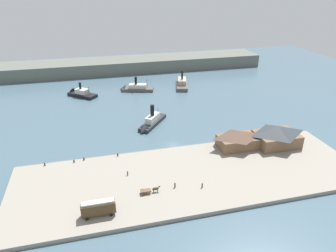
{
  "coord_description": "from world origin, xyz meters",
  "views": [
    {
      "loc": [
        -27.35,
        -99.58,
        56.98
      ],
      "look_at": [
        1.28,
        12.72,
        2.0
      ],
      "focal_mm": 33.22,
      "sensor_mm": 36.0,
      "label": 1
    }
  ],
  "objects": [
    {
      "name": "ferry_departing_north",
      "position": [
        -4.66,
        66.55,
        1.43
      ],
      "size": [
        19.7,
        10.48,
        9.7
      ],
      "color": "#514C47",
      "rests_on": "ground"
    },
    {
      "name": "ferry_moored_west",
      "position": [
        -4.85,
        18.61,
        1.61
      ],
      "size": [
        15.76,
        18.64,
        10.27
      ],
      "color": "#23282D",
      "rests_on": "ground"
    },
    {
      "name": "mooring_post_center_west",
      "position": [
        -32.72,
        -4.81,
        1.65
      ],
      "size": [
        0.44,
        0.44,
        0.9
      ],
      "primitive_type": "cylinder",
      "color": "black",
      "rests_on": "quay_promenade"
    },
    {
      "name": "ferry_shed_customs_shed",
      "position": [
        21.82,
        -9.32,
        4.48
      ],
      "size": [
        14.29,
        9.0,
        6.46
      ],
      "color": "brown",
      "rests_on": "quay_promenade"
    },
    {
      "name": "ferry_moored_east",
      "position": [
        -34.46,
        65.34,
        1.4
      ],
      "size": [
        16.77,
        15.74,
        9.35
      ],
      "color": "black",
      "rests_on": "ground"
    },
    {
      "name": "pedestrian_near_cart",
      "position": [
        1.02,
        -29.19,
        1.94
      ],
      "size": [
        0.4,
        0.4,
        1.62
      ],
      "color": "#4C3D33",
      "rests_on": "quay_promenade"
    },
    {
      "name": "quay_promenade",
      "position": [
        0.0,
        -22.0,
        0.6
      ],
      "size": [
        110.0,
        36.0,
        1.2
      ],
      "primitive_type": "cube",
      "color": "gray",
      "rests_on": "ground"
    },
    {
      "name": "mooring_post_west",
      "position": [
        -21.28,
        -4.94,
        1.65
      ],
      "size": [
        0.44,
        0.44,
        0.9
      ],
      "primitive_type": "cylinder",
      "color": "black",
      "rests_on": "quay_promenade"
    },
    {
      "name": "seawall_edge",
      "position": [
        0.0,
        -3.6,
        0.5
      ],
      "size": [
        110.0,
        0.8,
        1.0
      ],
      "primitive_type": "cube",
      "color": "slate",
      "rests_on": "ground"
    },
    {
      "name": "ferry_outer_harbor",
      "position": [
        24.3,
        69.84,
        1.59
      ],
      "size": [
        11.81,
        23.48,
        11.15
      ],
      "color": "#514C47",
      "rests_on": "ground"
    },
    {
      "name": "pedestrian_at_waters_edge",
      "position": [
        -19.49,
        -17.43,
        1.93
      ],
      "size": [
        0.4,
        0.4,
        1.6
      ],
      "color": "#3D4C42",
      "rests_on": "quay_promenade"
    },
    {
      "name": "pedestrian_walking_east",
      "position": [
        -6.79,
        -27.2,
        2.0
      ],
      "size": [
        0.43,
        0.43,
        1.75
      ],
      "color": "#4C3D33",
      "rests_on": "quay_promenade"
    },
    {
      "name": "mooring_post_east",
      "position": [
        -45.29,
        -5.14,
        1.65
      ],
      "size": [
        0.44,
        0.44,
        0.9
      ],
      "primitive_type": "cylinder",
      "color": "black",
      "rests_on": "quay_promenade"
    },
    {
      "name": "street_tram",
      "position": [
        -29.14,
        -33.83,
        3.76
      ],
      "size": [
        8.78,
        2.66,
        4.41
      ],
      "color": "#4C381E",
      "rests_on": "quay_promenade"
    },
    {
      "name": "mooring_post_center_east",
      "position": [
        -35.96,
        -5.48,
        1.65
      ],
      "size": [
        0.44,
        0.44,
        0.9
      ],
      "primitive_type": "cylinder",
      "color": "black",
      "rests_on": "quay_promenade"
    },
    {
      "name": "horse_cart",
      "position": [
        -14.64,
        -27.9,
        2.12
      ],
      "size": [
        5.8,
        1.61,
        1.87
      ],
      "color": "brown",
      "rests_on": "quay_promenade"
    },
    {
      "name": "ground_plane",
      "position": [
        0.0,
        0.0,
        0.0
      ],
      "size": [
        320.0,
        320.0,
        0.0
      ],
      "primitive_type": "plane",
      "color": "#476070"
    },
    {
      "name": "ferry_shed_east_terminal",
      "position": [
        36.48,
        -11.2,
        5.1
      ],
      "size": [
        15.62,
        11.35,
        7.68
      ],
      "color": "brown",
      "rests_on": "quay_promenade"
    },
    {
      "name": "far_headland",
      "position": [
        0.0,
        110.0,
        4.0
      ],
      "size": [
        180.0,
        24.0,
        8.0
      ],
      "primitive_type": "cube",
      "color": "#60665B",
      "rests_on": "ground"
    }
  ]
}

